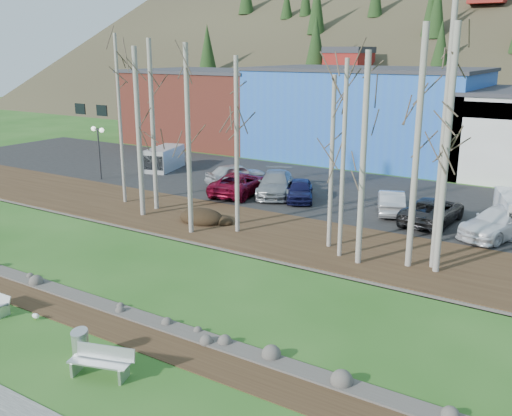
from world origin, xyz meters
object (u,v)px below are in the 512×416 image
Objects in this scene: car_3 at (300,190)px; car_5 at (432,210)px; bench_intact at (101,362)px; seagull at (36,316)px; van_grey at (164,159)px; car_1 at (240,183)px; car_2 at (275,184)px; car_4 at (391,201)px; litter_bin at (81,346)px; car_6 at (500,222)px; car_0 at (236,174)px; street_lamp at (98,138)px.

car_3 is 8.92m from car_5.
bench_intact is 0.50× the size of car_3.
van_grey is (-14.15, 23.25, 0.91)m from seagull.
car_2 is (2.11, 1.21, 0.02)m from car_1.
van_grey reaches higher than car_1.
car_4 is at bearing -23.68° from car_3.
litter_bin is at bearing -107.85° from car_3.
car_1 is 1.03× the size of car_6.
car_1 is 1.22× the size of van_grey.
car_5 is (15.12, -1.97, -0.04)m from car_0.
bench_intact is 22.43m from car_3.
street_lamp is 0.73× the size of car_2.
car_3 reaches higher than seagull.
car_6 reaches higher than car_4.
car_4 is (10.39, 1.19, -0.07)m from car_1.
car_4 is 0.94× the size of van_grey.
seagull is at bearing 94.33° from car_1.
car_0 is 0.84× the size of car_2.
car_0 is at bearing -24.36° from van_grey.
car_2 is (4.08, -1.14, 0.01)m from car_0.
litter_bin is at bearing -31.73° from street_lamp.
car_6 is (16.92, -0.12, 0.01)m from car_1.
street_lamp is 6.03m from van_grey.
street_lamp reaches higher than car_1.
car_4 reaches higher than bench_intact.
litter_bin is 21.83m from car_3.
litter_bin is 0.23× the size of street_lamp.
van_grey is (-19.17, 24.59, 0.58)m from bench_intact.
van_grey is (-10.09, 3.52, 0.15)m from car_1.
van_grey is at bearing 142.34° from car_3.
car_6 is at bearing 172.30° from car_1.
van_grey is (-23.25, 3.15, 0.18)m from car_5.
van_grey is at bearing 137.76° from seagull.
car_1 is (11.86, 1.79, -2.40)m from street_lamp.
car_2 reaches higher than car_3.
car_3 is at bearing -176.25° from car_1.
car_4 is at bearing 68.67° from bench_intact.
litter_bin is 22.07m from car_4.
car_0 is 0.86× the size of car_5.
car_0 is (9.90, 4.14, -2.39)m from street_lamp.
car_2 reaches higher than car_0.
litter_bin is at bearing -69.81° from van_grey.
litter_bin is 0.17× the size of car_5.
street_lamp is at bearing 162.22° from car_3.
van_grey reaches higher than car_4.
street_lamp is 0.75× the size of car_5.
car_2 is at bearing -22.26° from car_4.
car_2 is at bearing -171.20° from car_0.
car_4 is (12.35, -1.16, -0.08)m from car_0.
van_grey reaches higher than bench_intact.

